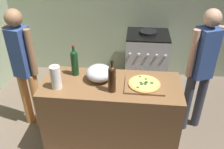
{
  "coord_description": "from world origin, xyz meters",
  "views": [
    {
      "loc": [
        0.29,
        -1.35,
        2.32
      ],
      "look_at": [
        0.07,
        0.83,
        0.96
      ],
      "focal_mm": 38.64,
      "sensor_mm": 36.0,
      "label": 1
    }
  ],
  "objects_px": {
    "pizza": "(144,84)",
    "person_in_stripes": "(24,66)",
    "paper_towel_roll": "(56,77)",
    "stove": "(146,60)",
    "person_in_red": "(201,67)",
    "mixing_bowl": "(99,73)",
    "wine_bottle_clear": "(74,62)",
    "wine_bottle_amber": "(112,78)"
  },
  "relations": [
    {
      "from": "stove",
      "to": "person_in_red",
      "type": "relative_size",
      "value": 0.59
    },
    {
      "from": "pizza",
      "to": "mixing_bowl",
      "type": "relative_size",
      "value": 1.17
    },
    {
      "from": "paper_towel_roll",
      "to": "wine_bottle_clear",
      "type": "bearing_deg",
      "value": 65.12
    },
    {
      "from": "wine_bottle_amber",
      "to": "person_in_stripes",
      "type": "bearing_deg",
      "value": 159.63
    },
    {
      "from": "stove",
      "to": "person_in_stripes",
      "type": "bearing_deg",
      "value": -142.89
    },
    {
      "from": "person_in_red",
      "to": "mixing_bowl",
      "type": "bearing_deg",
      "value": -161.8
    },
    {
      "from": "mixing_bowl",
      "to": "wine_bottle_amber",
      "type": "bearing_deg",
      "value": -50.29
    },
    {
      "from": "wine_bottle_clear",
      "to": "stove",
      "type": "distance_m",
      "value": 1.63
    },
    {
      "from": "paper_towel_roll",
      "to": "stove",
      "type": "xyz_separation_m",
      "value": [
        0.96,
        1.54,
        -0.57
      ]
    },
    {
      "from": "mixing_bowl",
      "to": "person_in_red",
      "type": "bearing_deg",
      "value": 18.2
    },
    {
      "from": "mixing_bowl",
      "to": "person_in_stripes",
      "type": "height_order",
      "value": "person_in_stripes"
    },
    {
      "from": "person_in_stripes",
      "to": "person_in_red",
      "type": "distance_m",
      "value": 2.09
    },
    {
      "from": "mixing_bowl",
      "to": "stove",
      "type": "xyz_separation_m",
      "value": [
        0.56,
        1.35,
        -0.54
      ]
    },
    {
      "from": "pizza",
      "to": "wine_bottle_clear",
      "type": "distance_m",
      "value": 0.78
    },
    {
      "from": "paper_towel_roll",
      "to": "wine_bottle_clear",
      "type": "height_order",
      "value": "wine_bottle_clear"
    },
    {
      "from": "pizza",
      "to": "paper_towel_roll",
      "type": "xyz_separation_m",
      "value": [
        -0.89,
        -0.12,
        0.09
      ]
    },
    {
      "from": "person_in_red",
      "to": "pizza",
      "type": "bearing_deg",
      "value": -146.11
    },
    {
      "from": "wine_bottle_amber",
      "to": "person_in_red",
      "type": "height_order",
      "value": "person_in_red"
    },
    {
      "from": "stove",
      "to": "person_in_red",
      "type": "distance_m",
      "value": 1.23
    },
    {
      "from": "pizza",
      "to": "person_in_red",
      "type": "distance_m",
      "value": 0.8
    },
    {
      "from": "paper_towel_roll",
      "to": "person_in_red",
      "type": "bearing_deg",
      "value": 20.02
    },
    {
      "from": "pizza",
      "to": "person_in_stripes",
      "type": "bearing_deg",
      "value": 168.42
    },
    {
      "from": "wine_bottle_clear",
      "to": "stove",
      "type": "height_order",
      "value": "wine_bottle_clear"
    },
    {
      "from": "paper_towel_roll",
      "to": "stove",
      "type": "bearing_deg",
      "value": 57.9
    },
    {
      "from": "mixing_bowl",
      "to": "pizza",
      "type": "bearing_deg",
      "value": -8.51
    },
    {
      "from": "person_in_stripes",
      "to": "person_in_red",
      "type": "relative_size",
      "value": 0.99
    },
    {
      "from": "wine_bottle_amber",
      "to": "stove",
      "type": "bearing_deg",
      "value": 75.35
    },
    {
      "from": "paper_towel_roll",
      "to": "stove",
      "type": "distance_m",
      "value": 1.9
    },
    {
      "from": "pizza",
      "to": "paper_towel_roll",
      "type": "distance_m",
      "value": 0.9
    },
    {
      "from": "paper_towel_roll",
      "to": "wine_bottle_clear",
      "type": "xyz_separation_m",
      "value": [
        0.13,
        0.27,
        0.04
      ]
    },
    {
      "from": "mixing_bowl",
      "to": "wine_bottle_amber",
      "type": "distance_m",
      "value": 0.25
    },
    {
      "from": "wine_bottle_clear",
      "to": "person_in_red",
      "type": "bearing_deg",
      "value": 11.53
    },
    {
      "from": "mixing_bowl",
      "to": "paper_towel_roll",
      "type": "distance_m",
      "value": 0.45
    },
    {
      "from": "person_in_red",
      "to": "paper_towel_roll",
      "type": "bearing_deg",
      "value": -159.98
    },
    {
      "from": "wine_bottle_amber",
      "to": "pizza",
      "type": "bearing_deg",
      "value": 19.72
    },
    {
      "from": "mixing_bowl",
      "to": "wine_bottle_amber",
      "type": "relative_size",
      "value": 0.8
    },
    {
      "from": "mixing_bowl",
      "to": "person_in_stripes",
      "type": "xyz_separation_m",
      "value": [
        -0.94,
        0.22,
        -0.09
      ]
    },
    {
      "from": "stove",
      "to": "person_in_stripes",
      "type": "height_order",
      "value": "person_in_stripes"
    },
    {
      "from": "pizza",
      "to": "person_in_red",
      "type": "height_order",
      "value": "person_in_red"
    },
    {
      "from": "wine_bottle_amber",
      "to": "person_in_stripes",
      "type": "distance_m",
      "value": 1.18
    },
    {
      "from": "person_in_red",
      "to": "stove",
      "type": "bearing_deg",
      "value": 121.17
    },
    {
      "from": "wine_bottle_clear",
      "to": "person_in_red",
      "type": "xyz_separation_m",
      "value": [
        1.42,
        0.29,
        -0.15
      ]
    }
  ]
}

